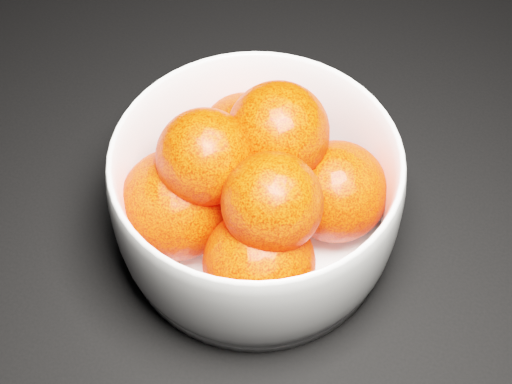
% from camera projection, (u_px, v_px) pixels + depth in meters
% --- Properties ---
extents(bowl, '(0.19, 0.19, 0.09)m').
position_uv_depth(bowl, '(256.00, 196.00, 0.48)').
color(bowl, white).
rests_on(bowl, ground).
extents(orange_pile, '(0.17, 0.16, 0.11)m').
position_uv_depth(orange_pile, '(251.00, 188.00, 0.47)').
color(orange_pile, '#F12103').
rests_on(orange_pile, bowl).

